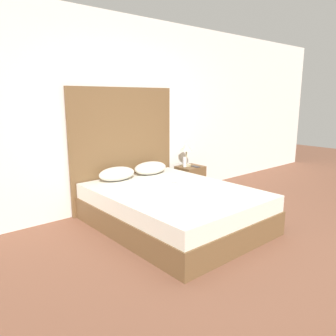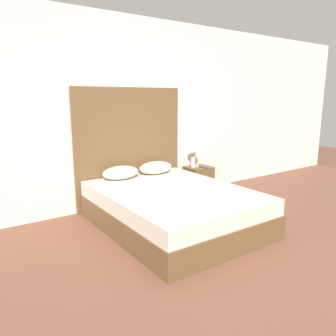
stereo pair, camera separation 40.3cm
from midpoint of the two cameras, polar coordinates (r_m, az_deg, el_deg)
The scene contains 11 objects.
ground_plane at distance 3.45m, azimuth 17.21°, elevation -15.60°, with size 16.00×16.00×0.00m, color brown.
wall_back at distance 4.85m, azimuth -4.21°, elevation 9.46°, with size 10.00×0.06×2.70m.
bed at distance 4.09m, azimuth 3.70°, elevation -7.01°, with size 1.61×2.10×0.48m.
headboard at distance 4.80m, azimuth -4.22°, elevation 3.56°, with size 1.69×0.05×1.72m.
pillow_left at distance 4.51m, azimuth -5.74°, elevation -0.83°, with size 0.52×0.33×0.18m.
pillow_right at distance 4.81m, azimuth 0.23°, elevation 0.05°, with size 0.52×0.33×0.18m.
phone_on_bed at distance 4.29m, azimuth 4.60°, elevation -2.68°, with size 0.08×0.15×0.01m.
nightstand at distance 5.44m, azimuth 7.43°, elevation -2.23°, with size 0.40×0.35×0.47m.
table_lamp at distance 5.37m, azimuth 6.87°, elevation 3.24°, with size 0.20×0.20×0.38m.
phone_on_nightstand at distance 5.34m, azimuth 8.40°, elevation 0.11°, with size 0.07×0.15×0.01m.
toiletry_bottle at distance 5.32m, azimuth 6.51°, elevation 0.95°, with size 0.06×0.06×0.16m.
Camera 2 is at (-2.31, -1.95, 1.58)m, focal length 35.00 mm.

